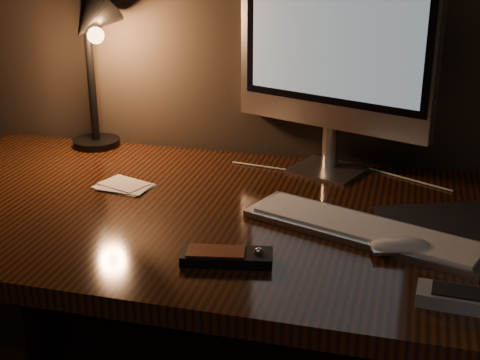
% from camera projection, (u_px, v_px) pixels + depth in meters
% --- Properties ---
extents(desk, '(1.60, 0.75, 0.75)m').
position_uv_depth(desk, '(259.00, 255.00, 1.47)').
color(desk, '#361A0C').
rests_on(desk, ground).
extents(monitor, '(0.46, 0.20, 0.51)m').
position_uv_depth(monitor, '(334.00, 45.00, 1.49)').
color(monitor, silver).
rests_on(monitor, desk).
extents(keyboard, '(0.49, 0.28, 0.02)m').
position_uv_depth(keyboard, '(364.00, 229.00, 1.27)').
color(keyboard, silver).
rests_on(keyboard, desk).
extents(mousepad, '(0.30, 0.27, 0.00)m').
position_uv_depth(mousepad, '(447.00, 223.00, 1.32)').
color(mousepad, black).
rests_on(mousepad, desk).
extents(mouse, '(0.12, 0.08, 0.02)m').
position_uv_depth(mouse, '(400.00, 248.00, 1.20)').
color(mouse, white).
rests_on(mouse, desk).
extents(media_remote, '(0.17, 0.09, 0.03)m').
position_uv_depth(media_remote, '(227.00, 256.00, 1.16)').
color(media_remote, black).
rests_on(media_remote, desk).
extents(papers, '(0.14, 0.11, 0.01)m').
position_uv_depth(papers, '(124.00, 186.00, 1.50)').
color(papers, white).
rests_on(papers, desk).
extents(desk_lamp, '(0.20, 0.22, 0.42)m').
position_uv_depth(desk_lamp, '(92.00, 42.00, 1.65)').
color(desk_lamp, black).
rests_on(desk_lamp, desk).
extents(cable, '(0.50, 0.19, 0.00)m').
position_uv_depth(cable, '(342.00, 175.00, 1.57)').
color(cable, white).
rests_on(cable, desk).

